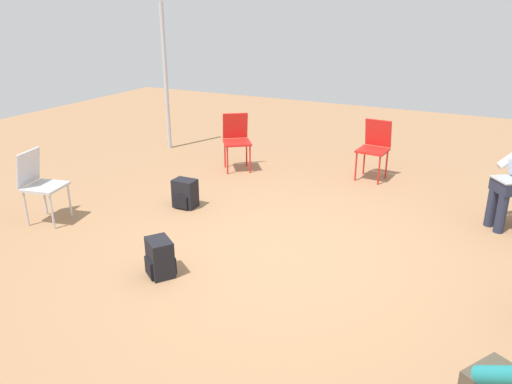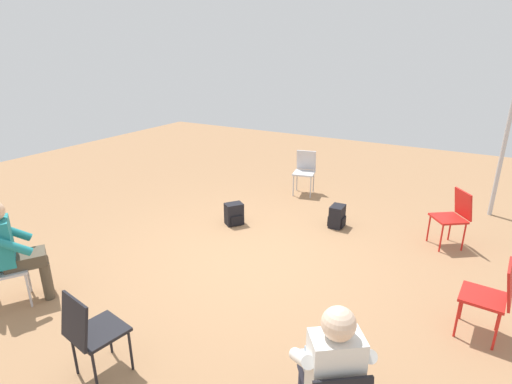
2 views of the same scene
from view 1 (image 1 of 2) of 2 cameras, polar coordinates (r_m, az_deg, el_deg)
ground_plane at (r=5.12m, az=2.79°, el=-7.23°), size 16.28×16.28×0.00m
chair_north at (r=7.38m, az=13.41°, el=5.23°), size 0.43×0.47×0.85m
chair_west at (r=6.23m, az=-23.55°, el=1.15°), size 0.51×0.48×0.85m
chair_northwest at (r=7.62m, az=-2.26°, el=6.25°), size 0.57×0.58×0.85m
backpack_near_laptop_user at (r=4.79m, az=-10.90°, el=-7.59°), size 0.34×0.33×0.36m
backpack_by_empty_chair at (r=6.29m, az=-8.08°, el=-0.35°), size 0.28×0.25×0.36m
tent_pole_near at (r=8.78m, az=-10.29°, el=12.68°), size 0.07×0.07×2.43m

